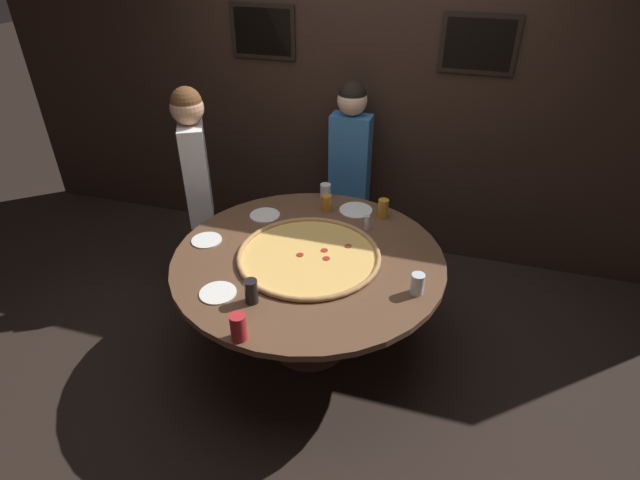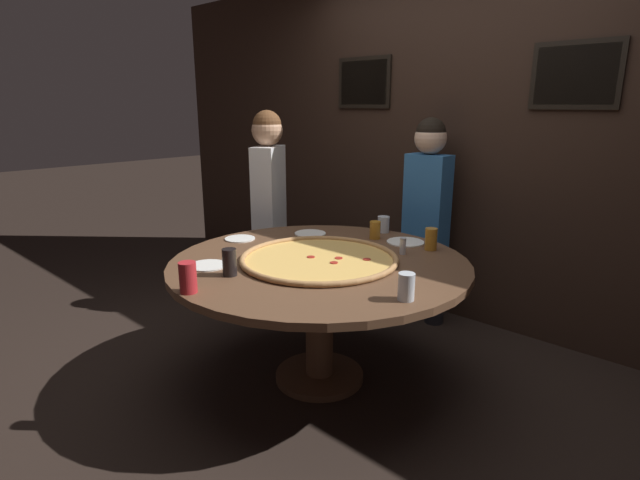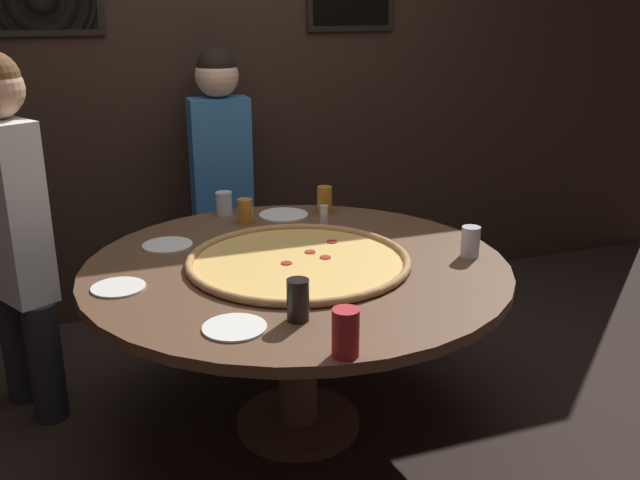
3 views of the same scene
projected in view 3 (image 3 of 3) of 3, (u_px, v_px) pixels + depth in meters
ground_plane at (298, 426)px, 3.03m from camera, size 24.00×24.00×0.00m
back_wall at (212, 80)px, 3.89m from camera, size 6.40×0.08×2.60m
dining_table at (297, 292)px, 2.84m from camera, size 1.67×1.67×0.74m
giant_pizza at (299, 261)px, 2.79m from camera, size 0.88×0.88×0.03m
drink_cup_near_left at (245, 211)px, 3.28m from camera, size 0.07×0.07×0.11m
drink_cup_beside_pizza at (298, 300)px, 2.28m from camera, size 0.07×0.07×0.14m
drink_cup_far_left at (346, 333)px, 2.05m from camera, size 0.08×0.08×0.15m
drink_cup_centre_back at (325, 200)px, 3.43m from camera, size 0.07×0.07×0.13m
drink_cup_far_right at (224, 203)px, 3.42m from camera, size 0.08×0.08×0.11m
drink_cup_near_right at (470, 242)px, 2.85m from camera, size 0.07×0.07×0.12m
white_plate_beside_cup at (234, 327)px, 2.24m from camera, size 0.21×0.21×0.01m
white_plate_near_front at (168, 245)px, 2.99m from camera, size 0.21×0.21×0.01m
white_plate_left_side at (118, 287)px, 2.55m from camera, size 0.19×0.19×0.01m
white_plate_far_back at (284, 215)px, 3.41m from camera, size 0.23×0.23×0.01m
condiment_shaker at (324, 216)px, 3.24m from camera, size 0.04×0.04×0.10m
diner_side_left at (221, 172)px, 3.79m from camera, size 0.37×0.22×1.50m
diner_far_right at (12, 219)px, 2.90m from camera, size 0.30×0.40×1.54m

